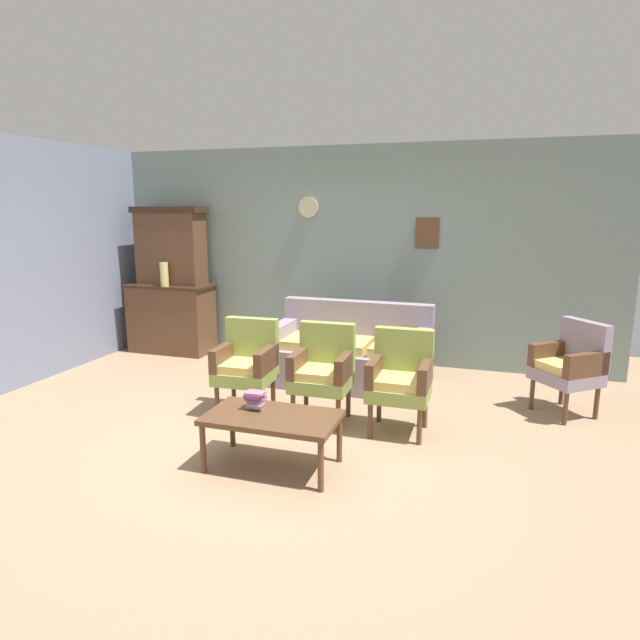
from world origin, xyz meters
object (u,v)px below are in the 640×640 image
at_px(wingback_chair_by_fireplace, 571,363).
at_px(armchair_row_middle, 400,377).
at_px(floral_couch, 350,355).
at_px(armchair_near_couch_end, 247,362).
at_px(armchair_near_cabinet, 323,368).
at_px(side_cabinet, 172,318).
at_px(vase_on_cabinet, 164,274).
at_px(book_stack_on_table, 255,400).
at_px(coffee_table, 272,421).

bearing_deg(wingback_chair_by_fireplace, armchair_row_middle, -148.54).
distance_m(floral_couch, wingback_chair_by_fireplace, 2.24).
distance_m(armchair_near_couch_end, armchair_near_cabinet, 0.76).
bearing_deg(floral_couch, armchair_row_middle, -56.97).
distance_m(side_cabinet, vase_on_cabinet, 0.65).
bearing_deg(floral_couch, vase_on_cabinet, 170.62).
bearing_deg(armchair_near_cabinet, armchair_row_middle, -2.53).
height_order(armchair_row_middle, book_stack_on_table, armchair_row_middle).
relative_size(armchair_row_middle, coffee_table, 0.90).
height_order(floral_couch, coffee_table, floral_couch).
distance_m(wingback_chair_by_fireplace, coffee_table, 2.95).
height_order(armchair_near_couch_end, armchair_near_cabinet, same).
height_order(vase_on_cabinet, book_stack_on_table, vase_on_cabinet).
xyz_separation_m(vase_on_cabinet, coffee_table, (2.58, -2.56, -0.71)).
distance_m(side_cabinet, floral_couch, 2.76).
bearing_deg(vase_on_cabinet, coffee_table, -44.78).
relative_size(vase_on_cabinet, armchair_near_couch_end, 0.35).
distance_m(armchair_near_couch_end, armchair_row_middle, 1.48).
height_order(side_cabinet, armchair_row_middle, side_cabinet).
distance_m(vase_on_cabinet, armchair_row_middle, 3.78).
distance_m(armchair_near_cabinet, book_stack_on_table, 0.97).
height_order(side_cabinet, armchair_near_cabinet, side_cabinet).
bearing_deg(armchair_near_couch_end, floral_couch, 57.13).
distance_m(side_cabinet, coffee_table, 3.81).
bearing_deg(book_stack_on_table, side_cabinet, 132.62).
bearing_deg(coffee_table, side_cabinet, 133.75).
relative_size(vase_on_cabinet, armchair_row_middle, 0.35).
bearing_deg(side_cabinet, coffee_table, -46.25).
xyz_separation_m(side_cabinet, coffee_table, (2.63, -2.75, -0.09)).
xyz_separation_m(vase_on_cabinet, book_stack_on_table, (2.41, -2.49, -0.59)).
bearing_deg(armchair_row_middle, armchair_near_couch_end, 179.50).
bearing_deg(armchair_near_cabinet, coffee_table, -94.65).
relative_size(armchair_near_cabinet, book_stack_on_table, 5.88).
distance_m(vase_on_cabinet, floral_couch, 2.78).
distance_m(armchair_near_cabinet, armchair_row_middle, 0.72).
relative_size(vase_on_cabinet, coffee_table, 0.32).
xyz_separation_m(vase_on_cabinet, armchair_row_middle, (3.39, -1.58, -0.59)).
distance_m(floral_couch, armchair_row_middle, 1.38).
distance_m(side_cabinet, book_stack_on_table, 3.63).
bearing_deg(armchair_row_middle, side_cabinet, 152.75).
bearing_deg(armchair_near_couch_end, coffee_table, -55.81).
xyz_separation_m(coffee_table, book_stack_on_table, (-0.17, 0.08, 0.12)).
height_order(floral_couch, book_stack_on_table, floral_couch).
bearing_deg(book_stack_on_table, armchair_row_middle, 42.89).
height_order(armchair_near_cabinet, book_stack_on_table, armchair_near_cabinet).
relative_size(armchair_near_cabinet, wingback_chair_by_fireplace, 1.00).
height_order(armchair_near_couch_end, coffee_table, armchair_near_couch_end).
xyz_separation_m(vase_on_cabinet, armchair_near_couch_end, (1.91, -1.57, -0.59)).
height_order(armchair_row_middle, wingback_chair_by_fireplace, same).
xyz_separation_m(vase_on_cabinet, wingback_chair_by_fireplace, (4.86, -0.68, -0.59)).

